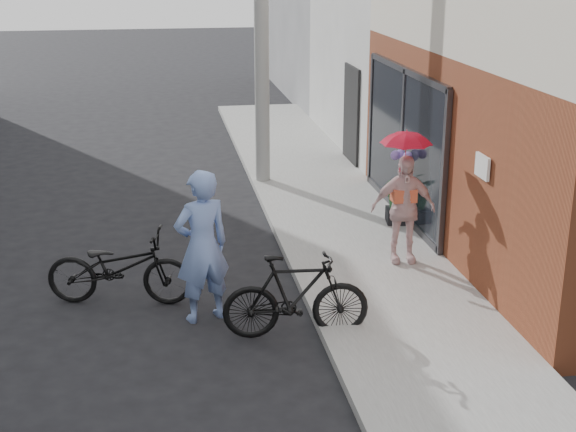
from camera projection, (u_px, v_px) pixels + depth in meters
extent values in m
plane|color=black|center=(242.00, 320.00, 10.15)|extent=(80.00, 80.00, 0.00)
cube|color=gray|center=(363.00, 250.00, 12.34)|extent=(2.20, 24.00, 0.12)
cube|color=#9E9E99|center=(288.00, 255.00, 12.15)|extent=(0.12, 24.00, 0.12)
cube|color=black|center=(403.00, 143.00, 13.49)|extent=(0.06, 3.80, 2.40)
cube|color=white|center=(482.00, 166.00, 10.26)|extent=(0.04, 0.40, 0.30)
cylinder|color=#9E9E99|center=(261.00, 4.00, 14.83)|extent=(0.28, 0.28, 7.00)
imported|color=#7490CF|center=(202.00, 247.00, 9.88)|extent=(0.83, 0.68, 1.96)
imported|color=black|center=(119.00, 268.00, 10.49)|extent=(2.01, 1.04, 1.01)
imported|color=black|center=(296.00, 296.00, 9.56)|extent=(1.79, 0.62, 1.06)
imported|color=beige|center=(403.00, 209.00, 11.52)|extent=(0.96, 0.46, 1.59)
imported|color=red|center=(407.00, 134.00, 11.17)|extent=(0.70, 0.70, 0.61)
cube|color=black|center=(399.00, 215.00, 13.40)|extent=(0.50, 0.50, 0.23)
imported|color=#23592B|center=(401.00, 190.00, 13.26)|extent=(0.59, 0.51, 0.65)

